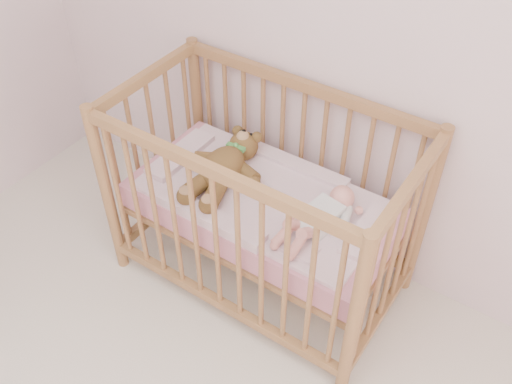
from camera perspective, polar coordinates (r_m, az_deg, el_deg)
The scene contains 6 objects.
wall_back at distance 2.34m, azimuth 13.91°, elevation 16.38°, with size 4.00×0.02×2.70m, color silver.
crib at distance 2.65m, azimuth 0.60°, elevation -1.30°, with size 1.36×0.76×1.00m, color olive, non-canonical shape.
mattress at distance 2.66m, azimuth 0.60°, elevation -1.53°, with size 1.22×0.62×0.13m, color pink.
blanket at distance 2.61m, azimuth 0.61°, elevation -0.35°, with size 1.10×0.58×0.06m, color pink, non-canonical shape.
baby at distance 2.44m, azimuth 6.50°, elevation -2.12°, with size 0.24×0.50×0.12m, color white, non-canonical shape.
teddy_bear at distance 2.63m, azimuth -3.34°, elevation 2.45°, with size 0.40×0.57×0.16m, color brown, non-canonical shape.
Camera 1 is at (0.69, 0.00, 2.34)m, focal length 40.00 mm.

